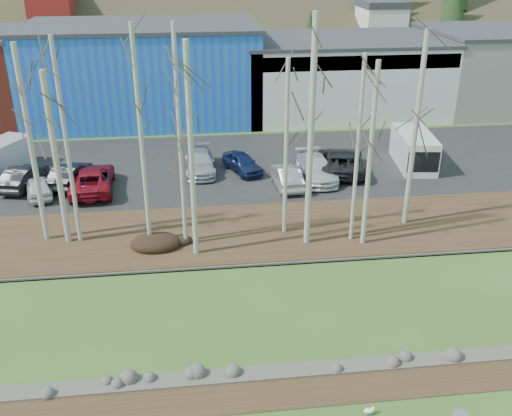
{
  "coord_description": "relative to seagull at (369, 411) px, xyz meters",
  "views": [
    {
      "loc": [
        -2.16,
        -13.4,
        14.6
      ],
      "look_at": [
        0.94,
        12.4,
        2.5
      ],
      "focal_mm": 40.0,
      "sensor_mm": 36.0,
      "label": 1
    }
  ],
  "objects": [
    {
      "name": "car_6",
      "position": [
        4.95,
        22.02,
        0.74
      ],
      "size": [
        3.62,
        5.94,
        1.54
      ],
      "primitive_type": "imported",
      "rotation": [
        0.0,
        0.0,
        2.94
      ],
      "color": "#242527",
      "rests_on": "parking_lot"
    },
    {
      "name": "car_4",
      "position": [
        -2.1,
        22.81,
        0.63
      ],
      "size": [
        2.92,
        4.19,
        1.32
      ],
      "primitive_type": "imported",
      "rotation": [
        0.0,
        0.0,
        0.39
      ],
      "color": "#17224F",
      "rests_on": "parking_lot"
    },
    {
      "name": "building_grey",
      "position": [
        24.59,
        38.31,
        3.49
      ],
      "size": [
        14.28,
        12.24,
        7.3
      ],
      "color": "gray",
      "rests_on": "ground"
    },
    {
      "name": "birch_7",
      "position": [
        0.29,
        12.16,
        5.84
      ],
      "size": [
        0.31,
        0.31,
        11.71
      ],
      "color": "beige",
      "rests_on": "far_bank"
    },
    {
      "name": "river",
      "position": [
        -3.41,
        6.51,
        -0.17
      ],
      "size": [
        80.0,
        8.0,
        0.9
      ],
      "primitive_type": null,
      "color": "black",
      "rests_on": "ground"
    },
    {
      "name": "near_bank_rocks",
      "position": [
        -3.41,
        2.41,
        -0.17
      ],
      "size": [
        80.0,
        0.8,
        0.5
      ],
      "primitive_type": null,
      "color": "#47423D",
      "rests_on": "ground"
    },
    {
      "name": "seagull",
      "position": [
        0.0,
        0.0,
        0.0
      ],
      "size": [
        0.43,
        0.2,
        0.31
      ],
      "rotation": [
        0.0,
        0.0,
        0.11
      ],
      "color": "gold",
      "rests_on": "ground"
    },
    {
      "name": "far_bank",
      "position": [
        -3.41,
        13.81,
        -0.1
      ],
      "size": [
        80.0,
        7.0,
        0.15
      ],
      "primitive_type": "cube",
      "color": "#382616",
      "rests_on": "ground"
    },
    {
      "name": "birch_10",
      "position": [
        -7.94,
        12.74,
        5.63
      ],
      "size": [
        0.22,
        0.22,
        11.3
      ],
      "color": "beige",
      "rests_on": "far_bank"
    },
    {
      "name": "building_blue",
      "position": [
        -9.41,
        38.31,
        3.99
      ],
      "size": [
        20.4,
        12.24,
        8.3
      ],
      "color": "#1D6FB9",
      "rests_on": "ground"
    },
    {
      "name": "dirt_mound",
      "position": [
        -7.66,
        12.6,
        0.24
      ],
      "size": [
        2.63,
        1.86,
        0.52
      ],
      "primitive_type": "ellipsoid",
      "color": "black",
      "rests_on": "far_bank"
    },
    {
      "name": "birch_8",
      "position": [
        3.23,
        11.73,
        4.76
      ],
      "size": [
        0.25,
        0.25,
        9.57
      ],
      "color": "beige",
      "rests_on": "far_bank"
    },
    {
      "name": "car_8",
      "position": [
        4.4,
        22.02,
        0.74
      ],
      "size": [
        3.62,
        5.94,
        1.54
      ],
      "primitive_type": "imported",
      "rotation": [
        0.0,
        0.0,
        2.94
      ],
      "color": "#242527",
      "rests_on": "parking_lot"
    },
    {
      "name": "car_0",
      "position": [
        -15.21,
        20.17,
        0.61
      ],
      "size": [
        2.59,
        4.02,
        1.27
      ],
      "primitive_type": "imported",
      "rotation": [
        0.0,
        0.0,
        3.46
      ],
      "color": "white",
      "rests_on": "parking_lot"
    },
    {
      "name": "building_white",
      "position": [
        8.59,
        38.3,
        3.24
      ],
      "size": [
        18.36,
        12.24,
        6.8
      ],
      "color": "silver",
      "rests_on": "ground"
    },
    {
      "name": "birch_1",
      "position": [
        -11.7,
        13.78,
        5.31
      ],
      "size": [
        0.21,
        0.21,
        10.65
      ],
      "color": "beige",
      "rests_on": "far_bank"
    },
    {
      "name": "car_7",
      "position": [
        2.68,
        20.91,
        0.71
      ],
      "size": [
        2.3,
        5.21,
        1.49
      ],
      "primitive_type": "imported",
      "rotation": [
        0.0,
        0.0,
        0.04
      ],
      "color": "silver",
      "rests_on": "parking_lot"
    },
    {
      "name": "dirt_strip",
      "position": [
        -3.41,
        1.41,
        -0.16
      ],
      "size": [
        80.0,
        1.8,
        0.03
      ],
      "primitive_type": "cube",
      "color": "#382616",
      "rests_on": "ground"
    },
    {
      "name": "birch_9",
      "position": [
        6.3,
        13.84,
        5.31
      ],
      "size": [
        0.27,
        0.27,
        10.65
      ],
      "color": "beige",
      "rests_on": "far_bank"
    },
    {
      "name": "birch_4",
      "position": [
        -5.58,
        11.69,
        5.31
      ],
      "size": [
        0.27,
        0.27,
        10.67
      ],
      "color": "beige",
      "rests_on": "far_bank"
    },
    {
      "name": "parking_lot",
      "position": [
        -3.41,
        24.31,
        -0.1
      ],
      "size": [
        80.0,
        14.0,
        0.14
      ],
      "primitive_type": "cube",
      "color": "black",
      "rests_on": "ground"
    },
    {
      "name": "car_2",
      "position": [
        -11.95,
        20.68,
        0.75
      ],
      "size": [
        2.93,
        5.76,
        1.56
      ],
      "primitive_type": "imported",
      "rotation": [
        0.0,
        0.0,
        3.2
      ],
      "color": "maroon",
      "rests_on": "parking_lot"
    },
    {
      "name": "car_5",
      "position": [
        0.51,
        19.91,
        0.67
      ],
      "size": [
        1.72,
        4.31,
        1.39
      ],
      "primitive_type": "imported",
      "rotation": [
        0.0,
        0.0,
        3.2
      ],
      "color": "#A4A4A6",
      "rests_on": "parking_lot"
    },
    {
      "name": "birch_0",
      "position": [
        -13.53,
        14.25,
        5.13
      ],
      "size": [
        0.27,
        0.27,
        10.3
      ],
      "color": "beige",
      "rests_on": "far_bank"
    },
    {
      "name": "car_1",
      "position": [
        -16.45,
        21.79,
        0.69
      ],
      "size": [
        2.48,
        4.58,
        1.43
      ],
      "primitive_type": "imported",
      "rotation": [
        0.0,
        0.0,
        2.91
      ],
      "color": "black",
      "rests_on": "parking_lot"
    },
    {
      "name": "birch_3",
      "position": [
        -6.09,
        12.74,
        5.63
      ],
      "size": [
        0.22,
        0.22,
        11.3
      ],
      "color": "beige",
      "rests_on": "far_bank"
    },
    {
      "name": "birch_5",
      "position": [
        -0.68,
        13.55,
        4.7
      ],
      "size": [
        0.23,
        0.23,
        9.43
      ],
      "color": "beige",
      "rests_on": "far_bank"
    },
    {
      "name": "far_bank_rocks",
      "position": [
        -3.41,
        10.61,
        -0.17
      ],
      "size": [
        80.0,
        0.8,
        0.46
      ],
      "primitive_type": null,
      "color": "#47423D",
      "rests_on": "ground"
    },
    {
      "name": "birch_2",
      "position": [
        -12.32,
        13.8,
        4.52
      ],
      "size": [
        0.3,
        0.3,
        9.08
      ],
      "color": "beige",
      "rests_on": "far_bank"
    },
    {
      "name": "birch_6",
      "position": [
        2.74,
        12.27,
        4.89
      ],
      "size": [
        0.2,
        0.2,
        9.81
      ],
      "color": "beige",
      "rests_on": "far_bank"
    },
    {
      "name": "van_white",
      "position": [
        10.12,
        22.52,
        1.14
      ],
      "size": [
        2.89,
        5.6,
        2.35
      ],
      "rotation": [
        0.0,
        0.0,
        -0.13
      ],
      "color": "white",
      "rests_on": "parking_lot"
    },
    {
      "name": "car_9",
      "position": [
        -13.53,
        21.79,
        0.69
      ],
      "size": [
        2.48,
        4.58,
        1.43
      ],
      "primitive_type": "imported",
      "rotation": [
        0.0,
        0.0,
        2.91
      ],
      "color": "black",
      "rests_on": "parking_lot"
    },
    {
      "name": "car_3",
      "position": [
        -5.01,
        23.17,
        0.68
      ],
      "size": [
        2.01,
        4.92,
        1.43
      ],
      "primitive_type": "imported",
      "rotation": [
        0.0,
        0.0,
        0.0
      ],
      "color": "#AEB3B7",
      "rests_on": "parking_lot"
    }
  ]
}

